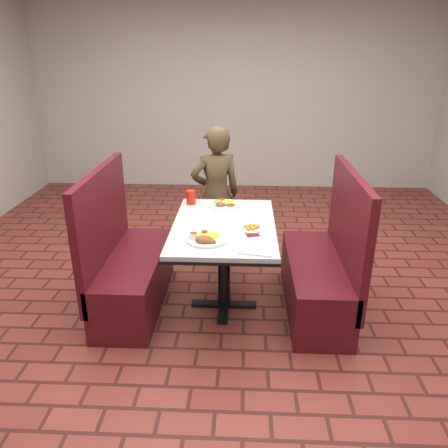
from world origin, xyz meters
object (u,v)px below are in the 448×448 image
Objects in this scene: booth_bench_left at (128,269)px; diner_person at (216,195)px; plantain_plate at (251,228)px; dining_table at (224,235)px; booth_bench_right at (322,274)px; far_dinner_plate at (224,203)px; red_tumbler at (191,197)px; near_dinner_plate at (206,237)px.

diner_person is at bearing 54.36° from booth_bench_left.
dining_table is at bearing 155.69° from plantain_plate.
far_dinner_plate is at bearing 151.94° from booth_bench_right.
dining_table is 0.26m from plantain_plate.
red_tumbler is (-0.31, 0.47, 0.16)m from dining_table.
near_dinner_plate is 1.05× the size of far_dinner_plate.
red_tumbler is (-0.53, 0.56, 0.05)m from plantain_plate.
plantain_plate is (0.34, -1.03, 0.08)m from diner_person.
far_dinner_plate is at bearing 82.73° from near_dinner_plate.
dining_table is 0.86m from booth_bench_left.
far_dinner_plate is 0.30m from red_tumbler.
booth_bench_left and booth_bench_right have the same top height.
far_dinner_plate is (0.78, 0.44, 0.45)m from booth_bench_left.
booth_bench_left is 1.10m from plantain_plate.
near_dinner_plate reaches higher than plantain_plate.
diner_person reaches higher than booth_bench_right.
dining_table is 0.45m from far_dinner_plate.
red_tumbler is (-0.20, 0.79, 0.03)m from near_dinner_plate.
booth_bench_right reaches higher than red_tumbler.
booth_bench_left is at bearing 180.00° from booth_bench_right.
booth_bench_left reaches higher than far_dinner_plate.
near_dinner_plate is 0.82m from red_tumbler.
plantain_plate is (-0.58, -0.10, 0.43)m from booth_bench_right.
diner_person is (-0.13, 0.94, 0.03)m from dining_table.
booth_bench_right is 1.36m from diner_person.
far_dinner_plate is at bearing 83.96° from diner_person.
far_dinner_plate is at bearing 92.34° from dining_table.
diner_person is 7.08× the size of plantain_plate.
booth_bench_right reaches higher than dining_table.
far_dinner_plate is 2.28× the size of red_tumbler.
plantain_plate is at bearing -5.45° from booth_bench_left.
far_dinner_plate is at bearing 29.13° from booth_bench_left.
near_dinner_plate is at bearing -97.27° from far_dinner_plate.
booth_bench_right is at bearing -28.06° from far_dinner_plate.
booth_bench_right is 4.12× the size of near_dinner_plate.
booth_bench_left is at bearing 174.55° from plantain_plate.
dining_table is 0.95m from diner_person.
near_dinner_plate reaches higher than far_dinner_plate.
booth_bench_right reaches higher than far_dinner_plate.
booth_bench_left is at bearing 180.00° from dining_table.
far_dinner_plate is at bearing -6.24° from red_tumbler.
near_dinner_plate is 2.40× the size of red_tumbler.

